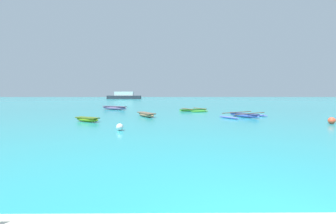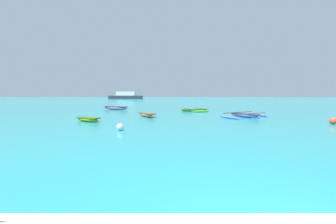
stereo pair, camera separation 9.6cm
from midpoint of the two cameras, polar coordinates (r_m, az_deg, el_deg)
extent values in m
ellipsoid|color=#A6815B|center=(20.79, -5.72, -0.68)|extent=(2.08, 2.82, 0.38)
cube|color=brown|center=(20.78, -5.72, -0.27)|extent=(1.94, 2.61, 0.08)
ellipsoid|color=#5263C3|center=(21.35, 18.55, -0.76)|extent=(2.11, 2.97, 0.38)
cube|color=#3A4378|center=(21.34, 18.57, -0.36)|extent=(1.95, 2.74, 0.08)
cylinder|color=brown|center=(20.89, 20.10, -0.35)|extent=(3.33, 2.11, 0.07)
cylinder|color=brown|center=(21.79, 17.10, -0.06)|extent=(3.33, 2.11, 0.07)
ellipsoid|color=#5263C3|center=(22.89, 21.61, -0.71)|extent=(1.34, 1.98, 0.20)
ellipsoid|color=#5263C3|center=(19.89, 15.03, -1.33)|extent=(1.34, 1.98, 0.20)
ellipsoid|color=#6C9D1A|center=(18.18, -19.95, -1.80)|extent=(2.24, 1.64, 0.34)
cube|color=#48631B|center=(18.17, -19.96, -1.39)|extent=(2.07, 1.53, 0.08)
ellipsoid|color=#58B93E|center=(27.12, 6.36, 0.51)|extent=(3.67, 1.99, 0.29)
cube|color=#3D722F|center=(27.12, 6.36, 0.73)|extent=(3.38, 1.85, 0.08)
cylinder|color=brown|center=(27.54, 7.88, 0.90)|extent=(1.22, 2.74, 0.07)
cylinder|color=brown|center=(26.70, 4.79, 0.81)|extent=(1.22, 2.74, 0.07)
ellipsoid|color=#58B93E|center=(28.41, 4.88, 0.63)|extent=(2.25, 1.11, 0.20)
ellipsoid|color=#58B93E|center=(25.86, 7.98, 0.18)|extent=(2.25, 1.11, 0.20)
ellipsoid|color=gray|center=(30.07, -13.54, 1.01)|extent=(3.78, 2.42, 0.48)
cube|color=#56465F|center=(30.05, -13.55, 1.38)|extent=(3.49, 2.25, 0.08)
sphere|color=white|center=(13.40, -12.34, -3.74)|extent=(0.41, 0.41, 0.41)
sphere|color=#E54C2D|center=(19.58, 36.04, -1.78)|extent=(0.48, 0.48, 0.48)
cube|color=#2D333D|center=(84.17, -11.11, 3.69)|extent=(12.23, 2.69, 1.22)
cube|color=white|center=(84.15, -11.12, 4.61)|extent=(6.72, 2.29, 1.47)
camera|label=1|loc=(0.05, -90.12, -0.01)|focal=24.00mm
camera|label=2|loc=(0.05, 89.88, 0.01)|focal=24.00mm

